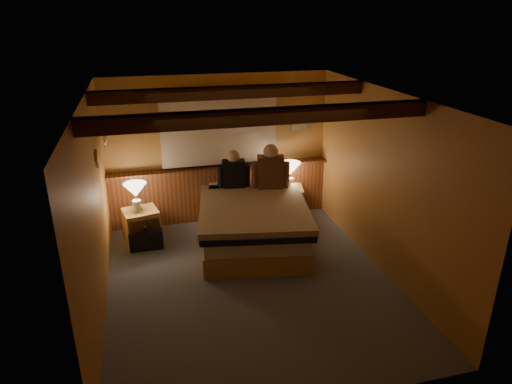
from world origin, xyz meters
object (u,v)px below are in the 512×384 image
object	(u,v)px
lamp_left	(135,192)
person_left	(234,172)
lamp_right	(290,170)
nightstand_right	(287,203)
person_right	(271,170)
duffel_bag	(146,238)
bed	(253,223)
nightstand_left	(142,227)

from	to	relation	value
lamp_left	person_left	xyz separation A→B (m)	(1.52, 0.27, 0.08)
lamp_right	nightstand_right	bearing A→B (deg)	170.19
lamp_left	nightstand_right	bearing A→B (deg)	6.87
person_left	person_right	size ratio (longest dim) A/B	0.86
nightstand_right	duffel_bag	size ratio (longest dim) A/B	1.20
person_left	duffel_bag	xyz separation A→B (m)	(-1.44, -0.42, -0.77)
nightstand_right	person_left	bearing A→B (deg)	-166.53
lamp_right	person_right	size ratio (longest dim) A/B	0.60
person_left	duffel_bag	world-z (taller)	person_left
lamp_left	person_left	bearing A→B (deg)	10.05
bed	person_right	xyz separation A→B (m)	(0.42, 0.56, 0.62)
nightstand_right	person_left	size ratio (longest dim) A/B	0.94
nightstand_left	lamp_left	bearing A→B (deg)	163.23
nightstand_left	nightstand_right	xyz separation A→B (m)	(2.39, 0.30, 0.01)
nightstand_left	lamp_left	xyz separation A→B (m)	(-0.04, 0.00, 0.57)
nightstand_left	bed	bearing A→B (deg)	-27.73
nightstand_left	lamp_right	world-z (taller)	lamp_right
lamp_left	lamp_right	size ratio (longest dim) A/B	0.99
person_right	duffel_bag	bearing A→B (deg)	-160.34
nightstand_left	duffel_bag	bearing A→B (deg)	-84.92
bed	nightstand_left	xyz separation A→B (m)	(-1.62, 0.46, -0.08)
nightstand_right	duffel_bag	xyz separation A→B (m)	(-2.35, -0.44, -0.12)
bed	nightstand_left	bearing A→B (deg)	174.27
person_right	lamp_right	bearing A→B (deg)	38.22
person_right	duffel_bag	xyz separation A→B (m)	(-1.99, -0.25, -0.81)
person_right	duffel_bag	distance (m)	2.17
person_right	nightstand_right	bearing A→B (deg)	41.35
lamp_left	duffel_bag	world-z (taller)	lamp_left
nightstand_right	lamp_left	xyz separation A→B (m)	(-2.43, -0.29, 0.56)
nightstand_right	lamp_right	distance (m)	0.59
bed	lamp_right	world-z (taller)	lamp_right
nightstand_right	lamp_left	distance (m)	2.52
bed	person_left	bearing A→B (deg)	110.44
lamp_left	person_right	world-z (taller)	person_right
nightstand_left	person_right	size ratio (longest dim) A/B	0.78
lamp_left	duffel_bag	xyz separation A→B (m)	(0.08, -0.15, -0.69)
lamp_left	person_right	xyz separation A→B (m)	(2.08, 0.10, 0.13)
person_left	nightstand_left	bearing A→B (deg)	-162.12
bed	lamp_left	size ratio (longest dim) A/B	5.10
bed	nightstand_right	bearing A→B (deg)	54.05
bed	nightstand_right	distance (m)	1.08
person_left	lamp_right	bearing A→B (deg)	8.46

